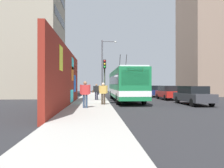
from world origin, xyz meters
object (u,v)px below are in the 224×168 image
object	(u,v)px
traffic_light	(105,73)
parked_car_navy	(155,91)
pedestrian_near_wall	(85,92)
street_lamp	(104,65)
parked_car_red	(168,92)
pedestrian_midblock	(96,91)
parked_car_dark_gray	(193,95)
city_bus	(125,84)
pedestrian_at_curb	(103,92)

from	to	relation	value
traffic_light	parked_car_navy	bearing A→B (deg)	-38.99
pedestrian_near_wall	street_lamp	size ratio (longest dim) A/B	0.26
parked_car_red	street_lamp	xyz separation A→B (m)	(1.71, 7.25, 3.25)
pedestrian_midblock	street_lamp	bearing A→B (deg)	-13.48
parked_car_dark_gray	pedestrian_midblock	bearing A→B (deg)	61.32
parked_car_navy	pedestrian_near_wall	world-z (taller)	pedestrian_near_wall
city_bus	traffic_light	bearing A→B (deg)	123.23
city_bus	pedestrian_at_curb	distance (m)	5.88
parked_car_red	pedestrian_near_wall	world-z (taller)	pedestrian_near_wall
pedestrian_at_curb	street_lamp	world-z (taller)	street_lamp
parked_car_navy	traffic_light	bearing A→B (deg)	141.01
parked_car_red	traffic_light	bearing A→B (deg)	114.65
pedestrian_near_wall	traffic_light	distance (m)	6.67
parked_car_dark_gray	pedestrian_midblock	xyz separation A→B (m)	(4.45, 8.13, 0.26)
pedestrian_at_curb	traffic_light	size ratio (longest dim) A/B	0.43
parked_car_navy	pedestrian_midblock	bearing A→B (deg)	133.32
parked_car_navy	pedestrian_near_wall	distance (m)	17.75
city_bus	pedestrian_near_wall	world-z (taller)	city_bus
traffic_light	street_lamp	bearing A→B (deg)	-1.09
city_bus	parked_car_red	size ratio (longest dim) A/B	2.78
city_bus	parked_car_navy	xyz separation A→B (m)	(7.67, -5.20, -0.95)
parked_car_red	parked_car_navy	bearing A→B (deg)	0.00
pedestrian_midblock	parked_car_red	bearing A→B (deg)	-76.43
parked_car_dark_gray	parked_car_navy	world-z (taller)	same
parked_car_dark_gray	parked_car_red	distance (m)	6.41
parked_car_red	traffic_light	size ratio (longest dim) A/B	1.11
parked_car_dark_gray	street_lamp	xyz separation A→B (m)	(8.13, 7.25, 3.25)
pedestrian_at_curb	street_lamp	bearing A→B (deg)	-2.24
pedestrian_near_wall	parked_car_navy	bearing A→B (deg)	-30.02
parked_car_red	pedestrian_at_curb	distance (m)	10.54
city_bus	pedestrian_at_curb	size ratio (longest dim) A/B	7.15
parked_car_dark_gray	parked_car_red	bearing A→B (deg)	0.00
parked_car_dark_gray	traffic_light	bearing A→B (deg)	67.52
pedestrian_near_wall	street_lamp	bearing A→B (deg)	-8.13
parked_car_red	pedestrian_midblock	world-z (taller)	pedestrian_midblock
pedestrian_near_wall	pedestrian_midblock	bearing A→B (deg)	-5.51
city_bus	parked_car_red	world-z (taller)	city_bus
city_bus	parked_car_navy	bearing A→B (deg)	-34.13
parked_car_red	pedestrian_at_curb	size ratio (longest dim) A/B	2.57
pedestrian_near_wall	traffic_light	xyz separation A→B (m)	(6.29, -1.53, 1.62)
parked_car_red	parked_car_navy	size ratio (longest dim) A/B	1.06
parked_car_dark_gray	parked_car_navy	bearing A→B (deg)	0.00
pedestrian_midblock	street_lamp	distance (m)	4.82
parked_car_dark_gray	street_lamp	size ratio (longest dim) A/B	0.70
parked_car_dark_gray	pedestrian_near_wall	xyz separation A→B (m)	(-3.24, 8.88, 0.37)
pedestrian_at_curb	traffic_light	xyz separation A→B (m)	(3.92, -0.25, 1.68)
traffic_light	city_bus	bearing A→B (deg)	-56.77
parked_car_navy	pedestrian_midblock	xyz separation A→B (m)	(-7.67, 8.13, 0.27)
parked_car_dark_gray	pedestrian_near_wall	distance (m)	9.46
pedestrian_midblock	traffic_light	distance (m)	2.36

